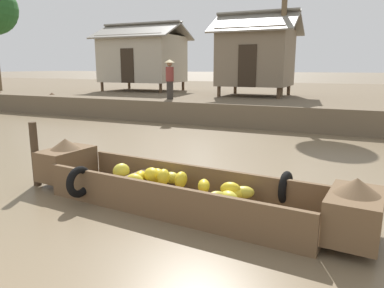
% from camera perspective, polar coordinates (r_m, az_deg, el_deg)
% --- Properties ---
extents(ground_plane, '(300.00, 300.00, 0.00)m').
position_cam_1_polar(ground_plane, '(10.93, 4.12, 0.23)').
color(ground_plane, '#726047').
extents(riverbank_strip, '(160.00, 20.00, 0.86)m').
position_cam_1_polar(riverbank_strip, '(23.11, 15.27, 7.10)').
color(riverbank_strip, brown).
rests_on(riverbank_strip, ground).
extents(banana_boat, '(5.80, 1.62, 0.88)m').
position_cam_1_polar(banana_boat, '(5.87, -1.94, -7.00)').
color(banana_boat, brown).
rests_on(banana_boat, ground).
extents(cargo_boat_upstream, '(4.34, 1.73, 0.97)m').
position_cam_1_polar(cargo_boat_upstream, '(20.85, -24.53, 5.76)').
color(cargo_boat_upstream, brown).
rests_on(cargo_boat_upstream, ground).
extents(stilt_house_left, '(4.88, 3.59, 3.76)m').
position_cam_1_polar(stilt_house_left, '(21.51, -7.70, 13.13)').
color(stilt_house_left, '#4C3826').
rests_on(stilt_house_left, riverbank_strip).
extents(stilt_house_mid_left, '(3.81, 3.29, 3.83)m').
position_cam_1_polar(stilt_house_mid_left, '(17.67, 9.94, 13.33)').
color(stilt_house_mid_left, '#4C3826').
rests_on(stilt_house_mid_left, riverbank_strip).
extents(vendor_person, '(0.44, 0.44, 1.66)m').
position_cam_1_polar(vendor_person, '(15.67, -3.48, 10.37)').
color(vendor_person, '#332D28').
rests_on(vendor_person, riverbank_strip).
extents(mooring_post, '(0.14, 0.14, 1.21)m').
position_cam_1_polar(mooring_post, '(7.47, -23.25, -1.47)').
color(mooring_post, '#423323').
rests_on(mooring_post, ground).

